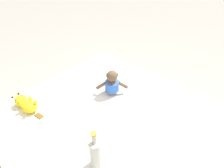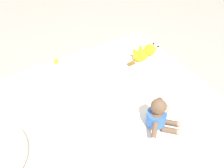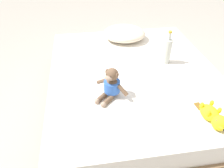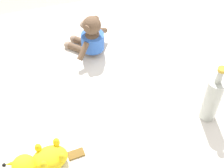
# 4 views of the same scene
# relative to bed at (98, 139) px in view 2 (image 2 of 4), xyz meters

# --- Properties ---
(ground_plane) EXTENTS (16.00, 16.00, 0.00)m
(ground_plane) POSITION_rel_bed_xyz_m (0.00, 0.00, -0.23)
(ground_plane) COLOR #9E998E
(bed) EXTENTS (1.51, 1.81, 0.47)m
(bed) POSITION_rel_bed_xyz_m (0.00, 0.00, 0.00)
(bed) COLOR #846647
(bed) RESTS_ON ground_plane
(plush_monkey) EXTENTS (0.26, 0.26, 0.24)m
(plush_monkey) POSITION_rel_bed_xyz_m (-0.25, -0.30, 0.33)
(plush_monkey) COLOR brown
(plush_monkey) RESTS_ON bed
(plush_yellow_creature) EXTENTS (0.13, 0.33, 0.10)m
(plush_yellow_creature) POSITION_rel_bed_xyz_m (0.37, -0.68, 0.28)
(plush_yellow_creature) COLOR yellow
(plush_yellow_creature) RESTS_ON bed
(glass_bottle) EXTENTS (0.08, 0.08, 0.31)m
(glass_bottle) POSITION_rel_bed_xyz_m (0.32, 0.10, 0.36)
(glass_bottle) COLOR #B7BCB2
(glass_bottle) RESTS_ON bed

